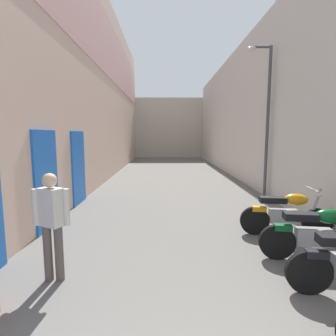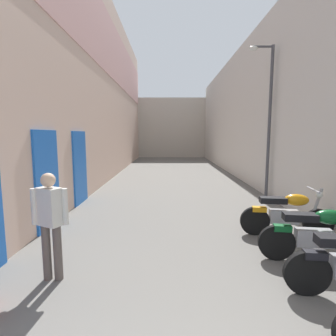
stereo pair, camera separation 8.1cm
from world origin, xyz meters
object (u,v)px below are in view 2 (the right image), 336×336
(motorcycle_fifth, at_px, (286,213))
(street_lamp, at_px, (266,112))
(pedestrian_mid_alley, at_px, (49,219))
(motorcycle_fourth, at_px, (317,233))

(motorcycle_fifth, height_order, street_lamp, street_lamp)
(motorcycle_fifth, relative_size, pedestrian_mid_alley, 1.18)
(motorcycle_fifth, bearing_deg, street_lamp, 77.86)
(motorcycle_fourth, height_order, street_lamp, street_lamp)
(motorcycle_fifth, xyz_separation_m, pedestrian_mid_alley, (-4.13, -1.64, 0.42))
(street_lamp, bearing_deg, motorcycle_fourth, -99.10)
(street_lamp, bearing_deg, motorcycle_fifth, -102.14)
(motorcycle_fourth, height_order, pedestrian_mid_alley, pedestrian_mid_alley)
(motorcycle_fourth, bearing_deg, motorcycle_fifth, 90.00)
(motorcycle_fourth, relative_size, street_lamp, 0.38)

